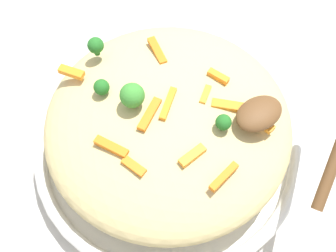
# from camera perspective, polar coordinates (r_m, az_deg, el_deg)

# --- Properties ---
(ground_plane) EXTENTS (2.40, 2.40, 0.00)m
(ground_plane) POSITION_cam_1_polar(r_m,az_deg,el_deg) (0.61, 0.00, -3.37)
(ground_plane) COLOR beige
(serving_bowl) EXTENTS (0.35, 0.35, 0.04)m
(serving_bowl) POSITION_cam_1_polar(r_m,az_deg,el_deg) (0.60, 0.00, -2.51)
(serving_bowl) COLOR white
(serving_bowl) RESTS_ON ground_plane
(pasta_mound) EXTENTS (0.30, 0.30, 0.09)m
(pasta_mound) POSITION_cam_1_polar(r_m,az_deg,el_deg) (0.54, 0.00, 0.24)
(pasta_mound) COLOR #D1BA7A
(pasta_mound) RESTS_ON serving_bowl
(carrot_piece_0) EXTENTS (0.04, 0.02, 0.01)m
(carrot_piece_0) POSITION_cam_1_polar(r_m,az_deg,el_deg) (0.47, 6.66, -6.61)
(carrot_piece_0) COLOR orange
(carrot_piece_0) RESTS_ON pasta_mound
(carrot_piece_1) EXTENTS (0.04, 0.03, 0.01)m
(carrot_piece_1) POSITION_cam_1_polar(r_m,az_deg,el_deg) (0.50, -2.09, 1.17)
(carrot_piece_1) COLOR orange
(carrot_piece_1) RESTS_ON pasta_mound
(carrot_piece_2) EXTENTS (0.03, 0.01, 0.01)m
(carrot_piece_2) POSITION_cam_1_polar(r_m,az_deg,el_deg) (0.48, 3.08, -3.74)
(carrot_piece_2) COLOR orange
(carrot_piece_2) RESTS_ON pasta_mound
(carrot_piece_3) EXTENTS (0.04, 0.03, 0.01)m
(carrot_piece_3) POSITION_cam_1_polar(r_m,az_deg,el_deg) (0.51, 0.28, 2.84)
(carrot_piece_3) COLOR orange
(carrot_piece_3) RESTS_ON pasta_mound
(carrot_piece_4) EXTENTS (0.03, 0.03, 0.01)m
(carrot_piece_4) POSITION_cam_1_polar(r_m,az_deg,el_deg) (0.55, -12.09, 6.66)
(carrot_piece_4) COLOR orange
(carrot_piece_4) RESTS_ON pasta_mound
(carrot_piece_5) EXTENTS (0.02, 0.02, 0.01)m
(carrot_piece_5) POSITION_cam_1_polar(r_m,az_deg,el_deg) (0.52, 4.73, 3.95)
(carrot_piece_5) COLOR orange
(carrot_piece_5) RESTS_ON pasta_mound
(carrot_piece_6) EXTENTS (0.02, 0.04, 0.01)m
(carrot_piece_6) POSITION_cam_1_polar(r_m,az_deg,el_deg) (0.51, 11.28, 0.85)
(carrot_piece_6) COLOR orange
(carrot_piece_6) RESTS_ON pasta_mound
(carrot_piece_7) EXTENTS (0.02, 0.04, 0.01)m
(carrot_piece_7) POSITION_cam_1_polar(r_m,az_deg,el_deg) (0.56, -1.37, 9.45)
(carrot_piece_7) COLOR orange
(carrot_piece_7) RESTS_ON pasta_mound
(carrot_piece_8) EXTENTS (0.02, 0.03, 0.01)m
(carrot_piece_8) POSITION_cam_1_polar(r_m,az_deg,el_deg) (0.53, 6.13, 6.48)
(carrot_piece_8) COLOR orange
(carrot_piece_8) RESTS_ON pasta_mound
(carrot_piece_9) EXTENTS (0.04, 0.04, 0.01)m
(carrot_piece_9) POSITION_cam_1_polar(r_m,az_deg,el_deg) (0.51, 7.86, 2.47)
(carrot_piece_9) COLOR orange
(carrot_piece_9) RESTS_ON pasta_mound
(carrot_piece_10) EXTENTS (0.02, 0.03, 0.01)m
(carrot_piece_10) POSITION_cam_1_polar(r_m,az_deg,el_deg) (0.48, -4.34, -5.09)
(carrot_piece_10) COLOR orange
(carrot_piece_10) RESTS_ON pasta_mound
(carrot_piece_11) EXTENTS (0.03, 0.04, 0.01)m
(carrot_piece_11) POSITION_cam_1_polar(r_m,az_deg,el_deg) (0.49, -7.16, -2.63)
(carrot_piece_11) COLOR orange
(carrot_piece_11) RESTS_ON pasta_mound
(broccoli_floret_0) EXTENTS (0.02, 0.02, 0.03)m
(broccoli_floret_0) POSITION_cam_1_polar(r_m,az_deg,el_deg) (0.55, -9.11, 9.97)
(broccoli_floret_0) COLOR #205B1C
(broccoli_floret_0) RESTS_ON pasta_mound
(broccoli_floret_1) EXTENTS (0.02, 0.02, 0.02)m
(broccoli_floret_1) POSITION_cam_1_polar(r_m,az_deg,el_deg) (0.52, -8.38, 4.85)
(broccoli_floret_1) COLOR #205B1C
(broccoli_floret_1) RESTS_ON pasta_mound
(broccoli_floret_2) EXTENTS (0.03, 0.03, 0.03)m
(broccoli_floret_2) POSITION_cam_1_polar(r_m,az_deg,el_deg) (0.49, -4.53, 3.83)
(broccoli_floret_2) COLOR #377928
(broccoli_floret_2) RESTS_ON pasta_mound
(broccoli_floret_3) EXTENTS (0.02, 0.02, 0.02)m
(broccoli_floret_3) POSITION_cam_1_polar(r_m,az_deg,el_deg) (0.49, 7.01, 0.45)
(broccoli_floret_3) COLOR #205B1C
(broccoli_floret_3) RESTS_ON pasta_mound
(serving_spoon) EXTENTS (0.15, 0.14, 0.11)m
(serving_spoon) POSITION_cam_1_polar(r_m,az_deg,el_deg) (0.49, 15.57, 1.41)
(serving_spoon) COLOR brown
(serving_spoon) RESTS_ON pasta_mound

